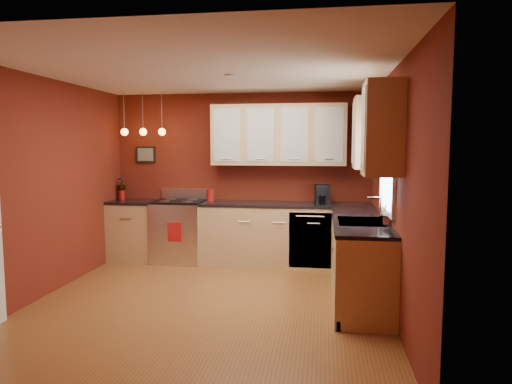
# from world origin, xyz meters

# --- Properties ---
(floor) EXTENTS (4.20, 4.20, 0.00)m
(floor) POSITION_xyz_m (0.00, 0.00, 0.00)
(floor) COLOR #95562B
(floor) RESTS_ON ground
(ceiling) EXTENTS (4.00, 4.20, 0.02)m
(ceiling) POSITION_xyz_m (0.00, 0.00, 2.60)
(ceiling) COLOR silver
(ceiling) RESTS_ON wall_back
(wall_back) EXTENTS (4.00, 0.02, 2.60)m
(wall_back) POSITION_xyz_m (0.00, 2.10, 1.30)
(wall_back) COLOR maroon
(wall_back) RESTS_ON floor
(wall_front) EXTENTS (4.00, 0.02, 2.60)m
(wall_front) POSITION_xyz_m (0.00, -2.10, 1.30)
(wall_front) COLOR maroon
(wall_front) RESTS_ON floor
(wall_left) EXTENTS (0.02, 4.20, 2.60)m
(wall_left) POSITION_xyz_m (-2.00, 0.00, 1.30)
(wall_left) COLOR maroon
(wall_left) RESTS_ON floor
(wall_right) EXTENTS (0.02, 4.20, 2.60)m
(wall_right) POSITION_xyz_m (2.00, 0.00, 1.30)
(wall_right) COLOR maroon
(wall_right) RESTS_ON floor
(base_cabinets_back_left) EXTENTS (0.70, 0.60, 0.90)m
(base_cabinets_back_left) POSITION_xyz_m (-1.65, 1.80, 0.45)
(base_cabinets_back_left) COLOR tan
(base_cabinets_back_left) RESTS_ON floor
(base_cabinets_back_right) EXTENTS (2.54, 0.60, 0.90)m
(base_cabinets_back_right) POSITION_xyz_m (0.73, 1.80, 0.45)
(base_cabinets_back_right) COLOR tan
(base_cabinets_back_right) RESTS_ON floor
(base_cabinets_right) EXTENTS (0.60, 2.10, 0.90)m
(base_cabinets_right) POSITION_xyz_m (1.70, 0.45, 0.45)
(base_cabinets_right) COLOR tan
(base_cabinets_right) RESTS_ON floor
(counter_back_left) EXTENTS (0.70, 0.62, 0.04)m
(counter_back_left) POSITION_xyz_m (-1.65, 1.80, 0.92)
(counter_back_left) COLOR black
(counter_back_left) RESTS_ON base_cabinets_back_left
(counter_back_right) EXTENTS (2.54, 0.62, 0.04)m
(counter_back_right) POSITION_xyz_m (0.73, 1.80, 0.92)
(counter_back_right) COLOR black
(counter_back_right) RESTS_ON base_cabinets_back_right
(counter_right) EXTENTS (0.62, 2.10, 0.04)m
(counter_right) POSITION_xyz_m (1.70, 0.45, 0.92)
(counter_right) COLOR black
(counter_right) RESTS_ON base_cabinets_right
(gas_range) EXTENTS (0.76, 0.64, 1.11)m
(gas_range) POSITION_xyz_m (-0.92, 1.80, 0.48)
(gas_range) COLOR silver
(gas_range) RESTS_ON floor
(dishwasher_front) EXTENTS (0.60, 0.02, 0.80)m
(dishwasher_front) POSITION_xyz_m (1.10, 1.51, 0.45)
(dishwasher_front) COLOR silver
(dishwasher_front) RESTS_ON base_cabinets_back_right
(sink) EXTENTS (0.50, 0.70, 0.33)m
(sink) POSITION_xyz_m (1.70, 0.30, 0.92)
(sink) COLOR gray
(sink) RESTS_ON counter_right
(window) EXTENTS (0.06, 1.02, 1.22)m
(window) POSITION_xyz_m (1.97, 0.30, 1.69)
(window) COLOR white
(window) RESTS_ON wall_right
(upper_cabinets_back) EXTENTS (2.00, 0.35, 0.90)m
(upper_cabinets_back) POSITION_xyz_m (0.60, 1.93, 1.95)
(upper_cabinets_back) COLOR tan
(upper_cabinets_back) RESTS_ON wall_back
(upper_cabinets_right) EXTENTS (0.35, 1.95, 0.90)m
(upper_cabinets_right) POSITION_xyz_m (1.82, 0.32, 1.95)
(upper_cabinets_right) COLOR tan
(upper_cabinets_right) RESTS_ON wall_right
(wall_picture) EXTENTS (0.32, 0.03, 0.26)m
(wall_picture) POSITION_xyz_m (-1.55, 2.08, 1.65)
(wall_picture) COLOR black
(wall_picture) RESTS_ON wall_back
(pendant_lights) EXTENTS (0.71, 0.11, 0.66)m
(pendant_lights) POSITION_xyz_m (-1.45, 1.75, 2.01)
(pendant_lights) COLOR gray
(pendant_lights) RESTS_ON ceiling
(red_canister) EXTENTS (0.12, 0.12, 0.18)m
(red_canister) POSITION_xyz_m (-0.45, 1.91, 1.03)
(red_canister) COLOR #AE1312
(red_canister) RESTS_ON counter_back_right
(red_vase) EXTENTS (0.10, 0.10, 0.15)m
(red_vase) POSITION_xyz_m (-1.90, 1.91, 1.02)
(red_vase) COLOR #AE1312
(red_vase) RESTS_ON counter_back_left
(flowers) EXTENTS (0.16, 0.16, 0.24)m
(flowers) POSITION_xyz_m (-1.90, 1.91, 1.19)
(flowers) COLOR #AE1312
(flowers) RESTS_ON red_vase
(coffee_maker) EXTENTS (0.23, 0.22, 0.29)m
(coffee_maker) POSITION_xyz_m (1.26, 1.83, 1.07)
(coffee_maker) COLOR black
(coffee_maker) RESTS_ON counter_back_right
(soap_pump) EXTENTS (0.12, 0.12, 0.22)m
(soap_pump) POSITION_xyz_m (1.94, 0.09, 1.05)
(soap_pump) COLOR silver
(soap_pump) RESTS_ON counter_right
(dish_towel) EXTENTS (0.21, 0.01, 0.29)m
(dish_towel) POSITION_xyz_m (-0.89, 1.47, 0.52)
(dish_towel) COLOR #AE1312
(dish_towel) RESTS_ON gas_range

